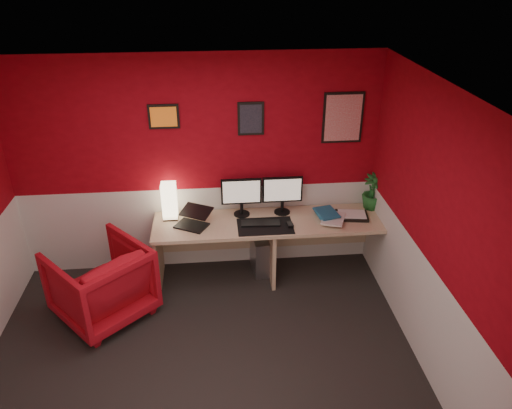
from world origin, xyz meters
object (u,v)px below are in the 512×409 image
Objects in this scene: potted_plant at (373,192)px; pc_tower at (261,252)px; shoji_lamp at (170,202)px; zen_tray at (352,216)px; desk at (271,249)px; monitor_left at (241,192)px; laptop at (191,217)px; armchair at (101,283)px; monitor_right at (283,190)px.

pc_tower is at bearing -178.12° from potted_plant.
shoji_lamp reaches higher than zen_tray.
monitor_left is (-0.32, 0.18, 0.66)m from desk.
potted_plant reaches higher than shoji_lamp.
laptop is (0.23, -0.21, -0.09)m from shoji_lamp.
zen_tray is 0.40× the size of armchair.
monitor_right is (1.02, 0.22, 0.18)m from laptop.
shoji_lamp is at bearing 175.29° from zen_tray.
monitor_right reaches higher than pc_tower.
armchair is at bearing -164.21° from desk.
desk is at bearing -61.38° from pc_tower.
monitor_right is (0.14, 0.18, 0.66)m from desk.
zen_tray is at bearing 149.06° from armchair.
zen_tray is 1.14m from pc_tower.
potted_plant is (1.18, 0.20, 0.57)m from desk.
laptop is at bearing -167.94° from monitor_right.
desk is 0.75m from monitor_left.
laptop is 1.79m from zen_tray.
desk is 0.98m from zen_tray.
zen_tray is 0.78× the size of pc_tower.
potted_plant reaches higher than zen_tray.
monitor_right reaches higher than laptop.
zen_tray reaches higher than pc_tower.
pc_tower is 1.83m from armchair.
pc_tower is (-1.01, 0.14, -0.52)m from zen_tray.
shoji_lamp is (-1.11, 0.18, 0.56)m from desk.
zen_tray is (1.22, -0.17, -0.28)m from monitor_left.
armchair is at bearing -160.39° from monitor_right.
shoji_lamp is 0.89× the size of pc_tower.
armchair is (-0.69, -0.68, -0.53)m from shoji_lamp.
potted_plant reaches higher than laptop.
desk is 6.50× the size of shoji_lamp.
pc_tower is (-1.29, -0.04, -0.71)m from potted_plant.
monitor_left is at bearing -179.30° from monitor_right.
monitor_left is 0.46m from monitor_right.
shoji_lamp is at bearing -179.50° from potted_plant.
monitor_right is 0.67× the size of armchair.
shoji_lamp is at bearing -176.99° from armchair.
shoji_lamp is 1.11m from armchair.
zen_tray is (1.78, 0.04, -0.09)m from laptop.
monitor_left reaches higher than zen_tray.
monitor_right is 1.38× the size of potted_plant.
desk is at bearing -8.98° from shoji_lamp.
pc_tower is at bearing 123.72° from desk.
zen_tray is at bearing -12.82° from monitor_right.
armchair is at bearing -155.15° from monitor_left.
monitor_left is 0.82m from pc_tower.
zen_tray is at bearing -146.07° from potted_plant.
monitor_left and monitor_right have the same top height.
monitor_right is 2.15m from armchair.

